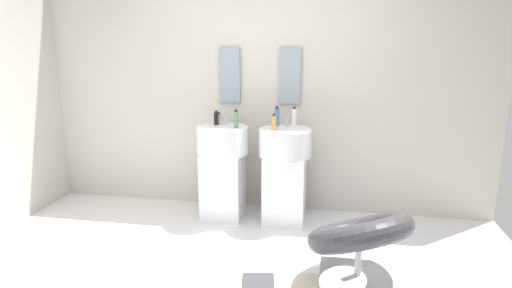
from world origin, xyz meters
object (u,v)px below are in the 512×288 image
object	(u,v)px
soap_bottle_grey	(219,119)
soap_bottle_amber	(274,123)
pedestal_sink_right	(285,171)
soap_bottle_blue	(277,117)
soap_bottle_green	(236,119)
magazine_charcoal	(258,281)
soap_bottle_white	(294,118)
lounge_chair	(359,239)
soap_bottle_black	(216,118)
pedestal_sink_left	(223,168)

from	to	relation	value
soap_bottle_grey	soap_bottle_amber	xyz separation A→B (m)	(0.59, -0.19, 0.02)
soap_bottle_grey	pedestal_sink_right	bearing A→B (deg)	-9.84
soap_bottle_blue	soap_bottle_green	bearing A→B (deg)	-158.35
pedestal_sink_right	magazine_charcoal	bearing A→B (deg)	-92.69
soap_bottle_grey	soap_bottle_white	bearing A→B (deg)	-0.40
soap_bottle_grey	lounge_chair	bearing A→B (deg)	-40.54
pedestal_sink_right	soap_bottle_black	world-z (taller)	soap_bottle_black
pedestal_sink_left	lounge_chair	xyz separation A→B (m)	(1.30, -1.05, -0.17)
magazine_charcoal	soap_bottle_grey	world-z (taller)	soap_bottle_grey
lounge_chair	soap_bottle_amber	xyz separation A→B (m)	(-0.77, 0.97, 0.67)
soap_bottle_amber	pedestal_sink_left	bearing A→B (deg)	172.19
pedestal_sink_left	lounge_chair	bearing A→B (deg)	-38.83
pedestal_sink_left	soap_bottle_black	world-z (taller)	soap_bottle_black
soap_bottle_blue	soap_bottle_black	bearing A→B (deg)	-177.06
soap_bottle_white	soap_bottle_green	bearing A→B (deg)	-166.83
pedestal_sink_right	soap_bottle_black	xyz separation A→B (m)	(-0.71, 0.10, 0.48)
soap_bottle_green	soap_bottle_black	distance (m)	0.26
pedestal_sink_left	soap_bottle_green	xyz separation A→B (m)	(0.15, -0.02, 0.50)
lounge_chair	soap_bottle_black	distance (m)	1.92
pedestal_sink_left	soap_bottle_amber	xyz separation A→B (m)	(0.52, -0.07, 0.49)
lounge_chair	soap_bottle_white	world-z (taller)	soap_bottle_white
soap_bottle_green	soap_bottle_white	distance (m)	0.57
pedestal_sink_right	soap_bottle_grey	size ratio (longest dim) A/B	8.42
lounge_chair	soap_bottle_white	bearing A→B (deg)	117.28
soap_bottle_black	soap_bottle_white	bearing A→B (deg)	0.78
soap_bottle_white	pedestal_sink_right	bearing A→B (deg)	-122.31
soap_bottle_grey	soap_bottle_black	bearing A→B (deg)	-143.91
magazine_charcoal	soap_bottle_amber	distance (m)	1.50
soap_bottle_amber	soap_bottle_black	bearing A→B (deg)	163.93
soap_bottle_green	soap_bottle_amber	bearing A→B (deg)	-8.49
magazine_charcoal	lounge_chair	bearing A→B (deg)	1.82
pedestal_sink_right	pedestal_sink_left	bearing A→B (deg)	180.00
soap_bottle_grey	soap_bottle_blue	bearing A→B (deg)	1.49
pedestal_sink_right	soap_bottle_green	bearing A→B (deg)	-178.19
pedestal_sink_left	soap_bottle_blue	world-z (taller)	soap_bottle_blue
lounge_chair	soap_bottle_amber	distance (m)	1.41
pedestal_sink_left	soap_bottle_white	distance (m)	0.88
magazine_charcoal	soap_bottle_grey	size ratio (longest dim) A/B	1.91
lounge_chair	soap_bottle_blue	size ratio (longest dim) A/B	5.55
lounge_chair	magazine_charcoal	xyz separation A→B (m)	(-0.73, -0.15, -0.33)
soap_bottle_grey	soap_bottle_blue	distance (m)	0.59
pedestal_sink_right	lounge_chair	size ratio (longest dim) A/B	0.95
soap_bottle_green	lounge_chair	bearing A→B (deg)	-41.77
pedestal_sink_left	lounge_chair	size ratio (longest dim) A/B	0.95
soap_bottle_black	soap_bottle_blue	size ratio (longest dim) A/B	0.71
magazine_charcoal	soap_bottle_green	world-z (taller)	soap_bottle_green
pedestal_sink_left	pedestal_sink_right	distance (m)	0.63
soap_bottle_black	magazine_charcoal	bearing A→B (deg)	-63.13
magazine_charcoal	soap_bottle_green	xyz separation A→B (m)	(-0.43, 1.18, 1.01)
soap_bottle_grey	soap_bottle_green	xyz separation A→B (m)	(0.21, -0.14, 0.03)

